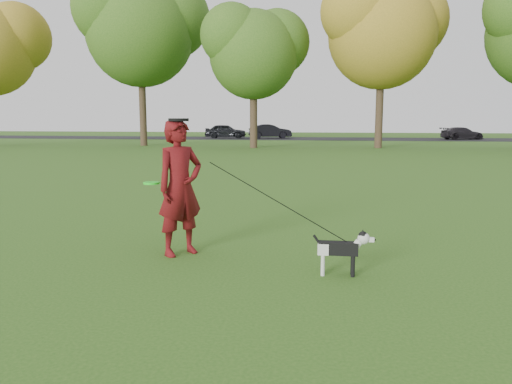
# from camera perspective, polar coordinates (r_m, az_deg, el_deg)

# --- Properties ---
(ground) EXTENTS (120.00, 120.00, 0.00)m
(ground) POSITION_cam_1_polar(r_m,az_deg,el_deg) (6.94, 1.90, -7.84)
(ground) COLOR #285116
(ground) RESTS_ON ground
(road) EXTENTS (120.00, 7.00, 0.02)m
(road) POSITION_cam_1_polar(r_m,az_deg,el_deg) (46.67, 7.22, 6.06)
(road) COLOR black
(road) RESTS_ON ground
(man) EXTENTS (0.82, 0.83, 1.94)m
(man) POSITION_cam_1_polar(r_m,az_deg,el_deg) (7.15, -8.67, 0.49)
(man) COLOR #500B0E
(man) RESTS_ON ground
(dog) EXTENTS (0.77, 0.15, 0.59)m
(dog) POSITION_cam_1_polar(r_m,az_deg,el_deg) (6.32, 9.90, -6.25)
(dog) COLOR black
(dog) RESTS_ON ground
(car_left) EXTENTS (3.97, 1.84, 1.32)m
(car_left) POSITION_cam_1_polar(r_m,az_deg,el_deg) (47.60, -3.50, 6.97)
(car_left) COLOR black
(car_left) RESTS_ON road
(car_mid) EXTENTS (4.17, 2.33, 1.30)m
(car_mid) POSITION_cam_1_polar(r_m,az_deg,el_deg) (46.94, 1.62, 6.95)
(car_mid) COLOR black
(car_mid) RESTS_ON road
(car_right) EXTENTS (4.00, 2.51, 1.08)m
(car_right) POSITION_cam_1_polar(r_m,az_deg,el_deg) (48.14, 22.50, 6.22)
(car_right) COLOR #262127
(car_right) RESTS_ON road
(man_held_items) EXTENTS (2.88, 0.81, 1.55)m
(man_held_items) POSITION_cam_1_polar(r_m,az_deg,el_deg) (6.54, 2.36, -1.04)
(man_held_items) COLOR #20FF21
(man_held_items) RESTS_ON ground
(tree_row) EXTENTS (51.74, 8.86, 12.01)m
(tree_row) POSITION_cam_1_polar(r_m,az_deg,el_deg) (33.21, 4.48, 17.94)
(tree_row) COLOR #38281C
(tree_row) RESTS_ON ground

